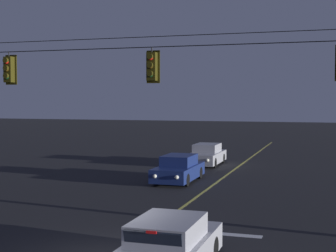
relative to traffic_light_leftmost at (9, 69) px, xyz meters
name	(u,v)px	position (x,y,z in m)	size (l,w,h in m)	color
lane_centre_stripe	(201,194)	(5.93, 6.02, -5.42)	(0.14, 60.00, 0.01)	#D1C64C
stop_bar_paint	(209,233)	(7.83, -0.58, -5.42)	(3.40, 0.36, 0.01)	silver
signal_span_assembly	(159,111)	(5.93, 0.02, -1.53)	(18.30, 0.32, 7.47)	#2D2116
traffic_light_leftmost	(9,69)	(0.00, 0.00, 0.00)	(0.48, 0.41, 1.22)	black
traffic_light_left_inner	(152,66)	(5.68, 0.00, 0.00)	(0.48, 0.41, 1.22)	black
car_waiting_near_lane	(168,248)	(7.75, -4.65, -4.77)	(1.80, 4.33, 1.39)	#A5A5AD
car_oncoming_lead	(179,169)	(3.96, 9.07, -4.77)	(1.80, 4.42, 1.39)	navy
car_oncoming_trailing	(207,155)	(3.79, 16.24, -4.77)	(1.80, 4.42, 1.39)	#A5A5AD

